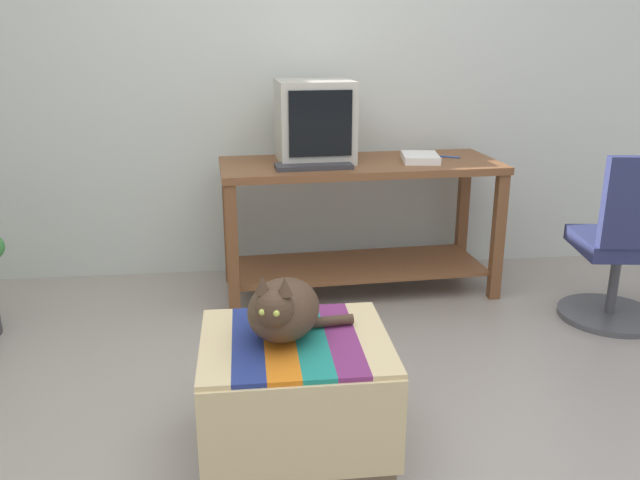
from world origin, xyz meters
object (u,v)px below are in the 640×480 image
Objects in this scene: desk at (359,204)px; tv_monitor at (315,122)px; book at (420,158)px; cat at (283,309)px; office_chair at (624,251)px; keyboard at (314,166)px; ottoman_with_blanket at (296,396)px.

desk is 3.57× the size of tv_monitor.
tv_monitor is 1.75× the size of book.
cat is at bearing -112.50° from desk.
keyboard is at bearing -8.61° from office_chair.
ottoman_with_blanket is (-0.24, -1.55, -0.74)m from tv_monitor.
tv_monitor is at bearing 97.88° from cat.
book is at bearing 77.66° from cat.
desk is 0.42m from book.
keyboard is at bearing -154.42° from desk.
tv_monitor reaches higher than keyboard.
tv_monitor is 0.68× the size of ottoman_with_blanket.
book is at bearing -24.39° from office_chair.
cat is (-0.52, -1.48, 0.03)m from desk.
desk is 1.57m from cat.
tv_monitor reaches higher than book.
ottoman_with_blanket is (-0.81, -1.46, -0.55)m from book.
tv_monitor is 1.61m from cat.
ottoman_with_blanket is at bearing -102.54° from keyboard.
book reaches higher than keyboard.
tv_monitor is 0.49× the size of office_chair.
office_chair is at bearing 27.22° from ottoman_with_blanket.
desk is 1.38m from office_chair.
cat is at bearing -104.27° from keyboard.
keyboard is at bearing -160.55° from book.
office_chair reaches higher than keyboard.
cat is (-0.04, 0.01, 0.33)m from ottoman_with_blanket.
book is at bearing 7.73° from keyboard.
ottoman_with_blanket is at bearing -101.79° from tv_monitor.
keyboard is 0.62× the size of ottoman_with_blanket.
desk is at bearing -176.65° from book.
desk is at bearing -17.90° from office_chair.
desk is 1.59m from ottoman_with_blanket.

